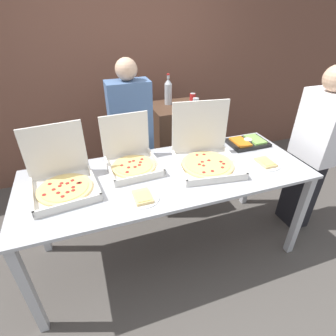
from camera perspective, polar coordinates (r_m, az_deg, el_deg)
ground_plane at (r=2.70m, az=0.00°, el=-17.27°), size 16.00×16.00×0.00m
brick_wall_behind at (r=3.48m, az=-9.92°, el=20.73°), size 10.00×0.06×2.80m
buffet_table at (r=2.17m, az=0.00°, el=-3.37°), size 2.32×0.89×0.89m
pizza_box_near_left at (r=2.05m, az=-21.99°, el=-2.27°), size 0.49×0.50×0.44m
pizza_box_far_right at (r=2.22m, az=8.15°, el=2.88°), size 0.56×0.57×0.49m
pizza_box_near_right at (r=2.19m, az=-7.94°, el=2.05°), size 0.43×0.44×0.41m
paper_plate_front_left at (r=2.38m, az=20.47°, el=1.05°), size 0.25×0.25×0.03m
paper_plate_front_right at (r=1.85m, az=-5.58°, el=-6.33°), size 0.24×0.24×0.03m
veggie_tray at (r=2.67m, az=16.93°, el=5.41°), size 0.37×0.26×0.05m
sideboard_podium at (r=3.28m, az=1.71°, el=4.47°), size 0.58×0.52×1.07m
soda_bottle at (r=3.08m, az=0.05°, el=16.36°), size 0.08×0.08×0.34m
soda_can_silver at (r=2.96m, az=6.04°, el=13.77°), size 0.07×0.07×0.12m
soda_can_colored at (r=3.12m, az=5.36°, el=14.77°), size 0.07×0.07×0.12m
person_guest_plaid at (r=2.69m, az=-7.84°, el=5.64°), size 0.40×0.22×1.67m
person_guest_cap at (r=2.84m, az=29.01°, el=3.16°), size 0.22×0.40×1.65m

